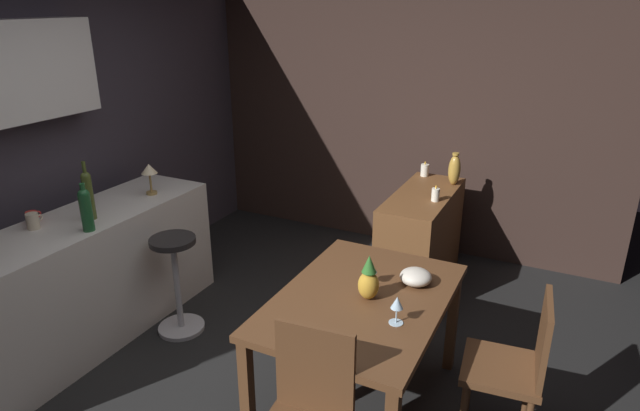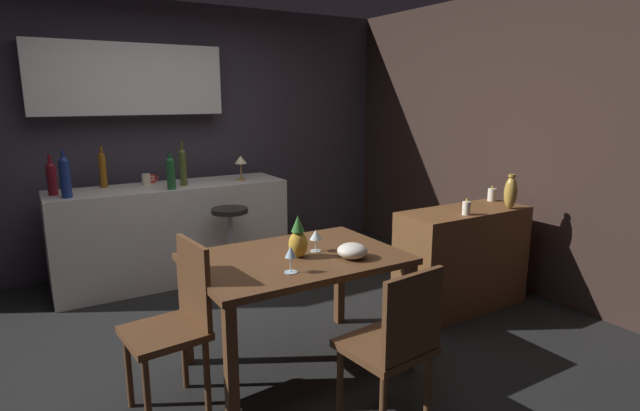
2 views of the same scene
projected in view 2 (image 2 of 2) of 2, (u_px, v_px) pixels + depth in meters
The scene contains 24 objects.
ground_plane at pixel (247, 342), 3.54m from camera, with size 9.00×9.00×0.00m, color black.
wall_kitchen_back at pixel (154, 126), 4.94m from camera, with size 5.20×0.33×2.60m.
wall_side_right at pixel (478, 139), 4.81m from camera, with size 0.10×4.40×2.60m, color #33231E.
dining_table at pixel (296, 269), 3.10m from camera, with size 1.27×0.89×0.74m.
kitchen_counter at pixel (173, 232), 4.70m from camera, with size 2.10×0.60×0.90m, color silver.
sideboard_cabinet at pixel (462, 259), 4.06m from camera, with size 1.10×0.44×0.82m, color brown.
chair_near_window at pixel (176, 320), 2.71m from camera, with size 0.44×0.44×0.94m.
chair_by_doorway at pixel (394, 344), 2.49m from camera, with size 0.44×0.44×0.89m.
bar_stool at pixel (231, 246), 4.46m from camera, with size 0.34×0.34×0.74m.
wine_glass_left at pixel (291, 254), 2.76m from camera, with size 0.07×0.07×0.15m.
wine_glass_right at pixel (316, 236), 3.15m from camera, with size 0.08×0.08×0.14m.
pineapple_centerpiece at pixel (298, 240), 3.03m from camera, with size 0.12×0.12×0.26m.
fruit_bowl at pixel (352, 251), 3.02m from camera, with size 0.18×0.18×0.09m, color beige.
wine_bottle_ruby at pixel (52, 177), 4.11m from camera, with size 0.08×0.08×0.33m.
wine_bottle_olive at pixel (183, 166), 4.56m from camera, with size 0.06×0.06×0.40m.
wine_bottle_cobalt at pixel (65, 176), 4.00m from camera, with size 0.08×0.08×0.38m.
wine_bottle_green at pixel (171, 172), 4.37m from camera, with size 0.08×0.08×0.32m.
wine_bottle_amber at pixel (103, 168), 4.46m from camera, with size 0.06×0.06×0.37m.
cup_cream at pixel (146, 179), 4.60m from camera, with size 0.11×0.08×0.10m.
cup_red at pixel (151, 179), 4.73m from camera, with size 0.11×0.07×0.08m.
counter_lamp at pixel (241, 162), 4.83m from camera, with size 0.12×0.12×0.24m.
pillar_candle_tall at pixel (466, 208), 3.79m from camera, with size 0.06×0.06×0.13m.
pillar_candle_short at pixel (492, 195), 4.30m from camera, with size 0.07×0.07×0.13m.
vase_brass at pixel (511, 193), 3.98m from camera, with size 0.10×0.10×0.28m.
Camera 2 is at (-1.25, -3.05, 1.69)m, focal length 28.17 mm.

